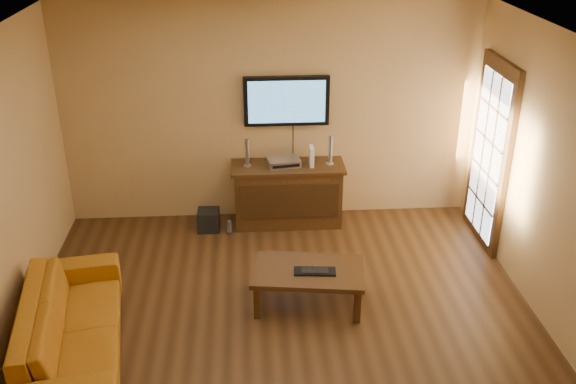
{
  "coord_description": "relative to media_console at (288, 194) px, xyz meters",
  "views": [
    {
      "loc": [
        -0.29,
        -4.88,
        3.81
      ],
      "look_at": [
        0.1,
        0.8,
        1.1
      ],
      "focal_mm": 40.0,
      "sensor_mm": 36.0,
      "label": 1
    }
  ],
  "objects": [
    {
      "name": "ground_plane",
      "position": [
        -0.19,
        -2.23,
        -0.39
      ],
      "size": [
        5.0,
        5.0,
        0.0
      ],
      "primitive_type": "plane",
      "color": "#38220F",
      "rests_on": "ground"
    },
    {
      "name": "room_walls",
      "position": [
        -0.19,
        -1.61,
        1.3
      ],
      "size": [
        5.0,
        5.0,
        5.0
      ],
      "color": "tan",
      "rests_on": "ground"
    },
    {
      "name": "french_door",
      "position": [
        2.26,
        -0.53,
        0.66
      ],
      "size": [
        0.07,
        1.02,
        2.22
      ],
      "color": "#37200C",
      "rests_on": "ground"
    },
    {
      "name": "media_console",
      "position": [
        0.0,
        0.0,
        0.0
      ],
      "size": [
        1.37,
        0.52,
        0.77
      ],
      "color": "#37200C",
      "rests_on": "ground"
    },
    {
      "name": "television",
      "position": [
        -0.0,
        0.22,
        1.12
      ],
      "size": [
        1.02,
        0.08,
        0.6
      ],
      "color": "black",
      "rests_on": "ground"
    },
    {
      "name": "coffee_table",
      "position": [
        0.08,
        -1.76,
        -0.04
      ],
      "size": [
        1.17,
        0.8,
        0.4
      ],
      "color": "#37200C",
      "rests_on": "ground"
    },
    {
      "name": "sofa",
      "position": [
        -2.08,
        -2.4,
        0.01
      ],
      "size": [
        0.93,
        2.14,
        0.81
      ],
      "primitive_type": "imported",
      "rotation": [
        0.0,
        0.0,
        1.73
      ],
      "color": "#A96312",
      "rests_on": "ground"
    },
    {
      "name": "speaker_left",
      "position": [
        -0.49,
        0.01,
        0.54
      ],
      "size": [
        0.09,
        0.09,
        0.34
      ],
      "color": "silver",
      "rests_on": "media_console"
    },
    {
      "name": "speaker_right",
      "position": [
        0.51,
        0.01,
        0.55
      ],
      "size": [
        0.1,
        0.1,
        0.36
      ],
      "color": "silver",
      "rests_on": "media_console"
    },
    {
      "name": "av_receiver",
      "position": [
        -0.05,
        0.01,
        0.43
      ],
      "size": [
        0.42,
        0.33,
        0.09
      ],
      "primitive_type": "cube",
      "rotation": [
        0.0,
        0.0,
        0.16
      ],
      "color": "silver",
      "rests_on": "media_console"
    },
    {
      "name": "game_console",
      "position": [
        0.29,
        -0.02,
        0.5
      ],
      "size": [
        0.05,
        0.17,
        0.24
      ],
      "primitive_type": "cube",
      "rotation": [
        0.0,
        0.0,
        -0.01
      ],
      "color": "white",
      "rests_on": "media_console"
    },
    {
      "name": "subwoofer",
      "position": [
        -0.98,
        -0.13,
        -0.26
      ],
      "size": [
        0.27,
        0.27,
        0.26
      ],
      "primitive_type": "cube",
      "rotation": [
        0.0,
        0.0,
        -0.04
      ],
      "color": "black",
      "rests_on": "ground"
    },
    {
      "name": "bottle",
      "position": [
        -0.73,
        -0.25,
        -0.3
      ],
      "size": [
        0.07,
        0.07,
        0.19
      ],
      "color": "white",
      "rests_on": "ground"
    },
    {
      "name": "keyboard",
      "position": [
        0.14,
        -1.82,
        0.03
      ],
      "size": [
        0.42,
        0.19,
        0.02
      ],
      "color": "black",
      "rests_on": "coffee_table"
    }
  ]
}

